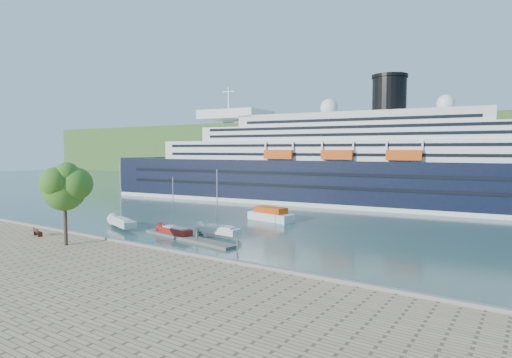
% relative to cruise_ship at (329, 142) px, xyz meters
% --- Properties ---
extents(ground, '(400.00, 400.00, 0.00)m').
position_rel_cruise_ship_xyz_m(ground, '(-4.24, -55.86, -13.88)').
color(ground, '#2C4F4D').
rests_on(ground, ground).
extents(far_hillside, '(400.00, 50.00, 24.00)m').
position_rel_cruise_ship_xyz_m(far_hillside, '(-4.24, 89.14, -1.88)').
color(far_hillside, '#3C6026').
rests_on(far_hillside, ground).
extents(quay_coping, '(220.00, 0.50, 0.30)m').
position_rel_cruise_ship_xyz_m(quay_coping, '(-4.24, -56.06, -12.73)').
color(quay_coping, slate).
rests_on(quay_coping, promenade).
extents(cruise_ship, '(124.90, 32.09, 27.77)m').
position_rel_cruise_ship_xyz_m(cruise_ship, '(0.00, 0.00, 0.00)').
color(cruise_ship, black).
rests_on(cruise_ship, ground).
extents(park_bench, '(1.90, 1.06, 1.15)m').
position_rel_cruise_ship_xyz_m(park_bench, '(-13.82, -59.56, -12.31)').
color(park_bench, '#4A2715').
rests_on(park_bench, promenade).
extents(promenade_tree, '(6.32, 6.32, 10.46)m').
position_rel_cruise_ship_xyz_m(promenade_tree, '(-6.06, -60.57, -7.65)').
color(promenade_tree, '#265B17').
rests_on(promenade_tree, promenade).
extents(floating_pontoon, '(17.12, 4.66, 0.38)m').
position_rel_cruise_ship_xyz_m(floating_pontoon, '(0.56, -46.97, -13.69)').
color(floating_pontoon, slate).
rests_on(floating_pontoon, ground).
extents(sailboat_white_near, '(7.75, 4.42, 9.66)m').
position_rel_cruise_ship_xyz_m(sailboat_white_near, '(-13.08, -46.75, -9.05)').
color(sailboat_white_near, silver).
rests_on(sailboat_white_near, ground).
extents(sailboat_red, '(6.29, 2.44, 7.91)m').
position_rel_cruise_ship_xyz_m(sailboat_red, '(-2.29, -46.43, -9.93)').
color(sailboat_red, maroon).
rests_on(sailboat_red, ground).
extents(sailboat_white_far, '(7.03, 2.33, 8.95)m').
position_rel_cruise_ship_xyz_m(sailboat_white_far, '(2.98, -43.11, -9.41)').
color(sailboat_white_far, silver).
rests_on(sailboat_white_far, ground).
extents(tender_launch, '(8.85, 4.34, 2.34)m').
position_rel_cruise_ship_xyz_m(tender_launch, '(1.82, -27.68, -12.71)').
color(tender_launch, '#CF460C').
rests_on(tender_launch, ground).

